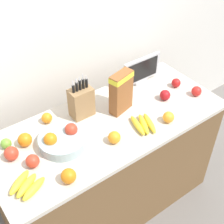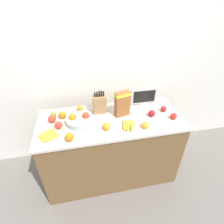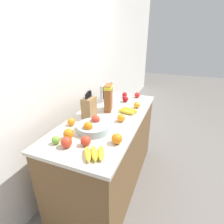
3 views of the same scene
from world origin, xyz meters
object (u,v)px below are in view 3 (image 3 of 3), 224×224
at_px(fruit_bowl, 93,127).
at_px(apple_rightmost, 66,142).
at_px(apple_leftmost, 56,140).
at_px(apple_by_knife_block, 125,99).
at_px(orange_back_center, 121,118).
at_px(banana_bunch_left, 128,111).
at_px(orange_front_center, 71,122).
at_px(knife_block, 89,107).
at_px(orange_mid_left, 68,134).
at_px(cereal_box, 108,96).
at_px(orange_near_bowl, 117,139).
at_px(apple_near_bananas, 86,141).
at_px(small_monitor, 107,91).
at_px(apple_rear, 137,95).
at_px(apple_middle, 125,95).
at_px(banana_bunch_right, 94,153).
at_px(orange_by_cereal, 137,105).

distance_m(fruit_bowl, apple_rightmost, 0.30).
distance_m(apple_leftmost, apple_by_knife_block, 1.09).
bearing_deg(orange_back_center, apple_rightmost, 156.48).
bearing_deg(banana_bunch_left, orange_front_center, 139.97).
relative_size(apple_leftmost, orange_back_center, 0.84).
height_order(knife_block, orange_mid_left, knife_block).
bearing_deg(banana_bunch_left, orange_back_center, -179.81).
xyz_separation_m(cereal_box, orange_back_center, (-0.22, -0.22, -0.12)).
distance_m(fruit_bowl, apple_leftmost, 0.33).
bearing_deg(knife_block, orange_near_bowl, -129.34).
bearing_deg(orange_mid_left, apple_near_bananas, -100.93).
bearing_deg(knife_block, apple_leftmost, 179.14).
bearing_deg(orange_mid_left, orange_back_center, -33.67).
distance_m(knife_block, fruit_bowl, 0.30).
height_order(cereal_box, apple_near_bananas, cereal_box).
distance_m(knife_block, orange_near_bowl, 0.55).
bearing_deg(apple_leftmost, apple_by_knife_block, -11.16).
height_order(small_monitor, apple_rear, small_monitor).
height_order(banana_bunch_left, apple_middle, apple_middle).
xyz_separation_m(small_monitor, banana_bunch_left, (-0.30, -0.38, -0.10)).
bearing_deg(apple_rightmost, apple_rear, -9.10).
height_order(apple_by_knife_block, orange_mid_left, orange_mid_left).
bearing_deg(small_monitor, banana_bunch_right, -160.96).
bearing_deg(orange_by_cereal, fruit_bowl, 161.22).
relative_size(banana_bunch_right, apple_near_bananas, 2.73).
xyz_separation_m(small_monitor, apple_leftmost, (-1.07, -0.04, -0.08)).
height_order(small_monitor, orange_mid_left, small_monitor).
bearing_deg(orange_front_center, apple_leftmost, -168.51).
height_order(banana_bunch_left, apple_leftmost, apple_leftmost).
height_order(fruit_bowl, apple_near_bananas, fruit_bowl).
relative_size(cereal_box, orange_back_center, 3.75).
bearing_deg(orange_mid_left, knife_block, 5.22).
bearing_deg(knife_block, orange_by_cereal, -43.29).
bearing_deg(apple_rightmost, fruit_bowl, -14.23).
xyz_separation_m(orange_by_cereal, orange_front_center, (-0.63, 0.45, -0.00)).
bearing_deg(apple_near_bananas, apple_by_knife_block, 0.51).
height_order(fruit_bowl, orange_back_center, fruit_bowl).
xyz_separation_m(banana_bunch_right, orange_near_bowl, (0.20, -0.09, 0.02)).
bearing_deg(banana_bunch_left, apple_rear, 3.26).
relative_size(cereal_box, apple_middle, 4.30).
bearing_deg(apple_leftmost, apple_rear, -13.46).
xyz_separation_m(banana_bunch_left, orange_mid_left, (-0.67, 0.29, 0.02)).
relative_size(cereal_box, orange_by_cereal, 3.88).
xyz_separation_m(cereal_box, banana_bunch_right, (-0.78, -0.22, -0.14)).
relative_size(cereal_box, orange_front_center, 4.13).
relative_size(apple_by_knife_block, orange_mid_left, 0.89).
xyz_separation_m(knife_block, apple_leftmost, (-0.52, 0.01, -0.07)).
relative_size(apple_leftmost, apple_middle, 0.96).
bearing_deg(orange_back_center, cereal_box, 45.49).
bearing_deg(orange_front_center, cereal_box, -21.23).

